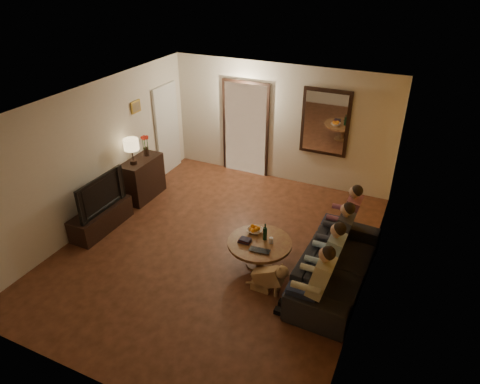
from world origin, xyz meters
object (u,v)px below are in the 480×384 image
at_px(person_a, 315,287).
at_px(wine_bottle, 265,231).
at_px(dresser, 143,178).
at_px(table_lamp, 132,151).
at_px(bowl, 255,231).
at_px(tv_stand, 101,219).
at_px(tv, 97,193).
at_px(sofa, 336,266).
at_px(coffee_table, 259,253).
at_px(dog, 268,276).
at_px(laptop, 259,252).
at_px(person_b, 327,261).
at_px(person_d, 345,221).
at_px(person_c, 337,240).

relative_size(person_a, wine_bottle, 3.87).
distance_m(dresser, table_lamp, 0.74).
bearing_deg(bowl, person_a, -38.21).
height_order(table_lamp, tv_stand, table_lamp).
xyz_separation_m(dresser, tv, (0.00, -1.33, 0.33)).
xyz_separation_m(sofa, coffee_table, (-1.26, -0.07, -0.11)).
xyz_separation_m(bowl, wine_bottle, (0.23, -0.12, 0.12)).
bearing_deg(wine_bottle, person_a, -40.10).
xyz_separation_m(tv, dog, (3.45, -0.29, -0.49)).
relative_size(table_lamp, wine_bottle, 1.74).
height_order(bowl, laptop, bowl).
bearing_deg(bowl, person_b, -18.69).
bearing_deg(person_d, person_a, -90.00).
distance_m(tv_stand, laptop, 3.19).
relative_size(person_a, bowl, 4.63).
bearing_deg(dog, person_c, 48.71).
distance_m(tv_stand, person_d, 4.43).
height_order(table_lamp, wine_bottle, table_lamp).
relative_size(person_d, bowl, 4.63).
bearing_deg(person_a, laptop, 152.41).
distance_m(tv_stand, tv, 0.55).
bearing_deg(dog, tv, 174.86).
bearing_deg(coffee_table, tv, -175.13).
bearing_deg(dresser, sofa, -12.95).
relative_size(person_a, laptop, 3.65).
bearing_deg(bowl, person_d, 29.22).
distance_m(dresser, person_d, 4.25).
height_order(person_b, bowl, person_b).
relative_size(tv, sofa, 0.51).
distance_m(person_d, wine_bottle, 1.41).
xyz_separation_m(sofa, dog, (-0.89, -0.62, -0.06)).
distance_m(tv_stand, person_c, 4.31).
bearing_deg(person_c, person_b, -90.00).
distance_m(person_c, dog, 1.25).
xyz_separation_m(person_a, bowl, (-1.34, 1.05, -0.12)).
bearing_deg(person_d, laptop, -130.26).
bearing_deg(dresser, coffee_table, -19.06).
bearing_deg(person_a, tv_stand, 172.35).
xyz_separation_m(person_c, wine_bottle, (-1.11, -0.27, 0.01)).
xyz_separation_m(tv, person_b, (4.24, 0.03, -0.17)).
distance_m(person_b, laptop, 1.07).
height_order(tv_stand, tv, tv).
height_order(tv, sofa, tv).
height_order(coffee_table, laptop, laptop).
distance_m(table_lamp, tv, 1.17).
height_order(tv, laptop, tv).
height_order(dresser, tv_stand, dresser).
relative_size(tv_stand, person_b, 1.08).
bearing_deg(dog, table_lamp, 157.58).
distance_m(table_lamp, person_b, 4.41).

